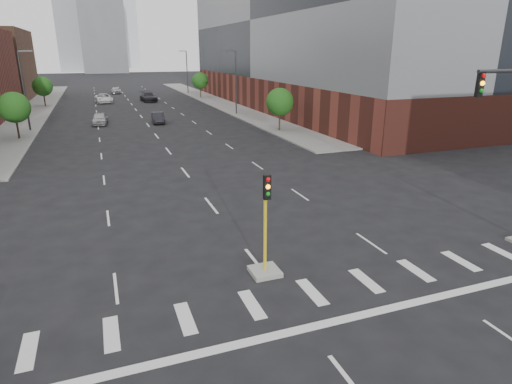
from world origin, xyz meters
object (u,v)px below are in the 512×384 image
median_traffic_signal (265,253)px  car_near_left (100,119)px  car_mid_right (158,118)px  car_distant (115,90)px  car_deep_right (148,97)px  car_far_left (104,98)px

median_traffic_signal → car_near_left: size_ratio=1.00×
car_mid_right → car_distant: (-3.05, 44.75, 0.07)m
median_traffic_signal → car_mid_right: bearing=88.0°
median_traffic_signal → car_mid_right: 42.17m
car_near_left → car_distant: size_ratio=1.00×
median_traffic_signal → car_deep_right: median_traffic_signal is taller
car_mid_right → median_traffic_signal: bearing=-89.1°
car_near_left → car_mid_right: car_near_left is taller
median_traffic_signal → car_far_left: size_ratio=0.76×
car_deep_right → car_distant: bearing=99.7°
median_traffic_signal → car_deep_right: bearing=87.2°
car_near_left → median_traffic_signal: bearing=-76.4°
car_mid_right → car_far_left: car_far_left is taller
median_traffic_signal → car_far_left: (-4.48, 68.93, -0.16)m
car_far_left → car_deep_right: 7.88m
car_deep_right → car_distant: size_ratio=1.33×
car_near_left → car_mid_right: size_ratio=1.06×
median_traffic_signal → car_deep_right: size_ratio=0.75×
car_near_left → car_distant: 43.59m
car_mid_right → car_distant: car_distant is taller
car_far_left → car_distant: car_far_left is taller
car_mid_right → car_distant: size_ratio=0.94×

